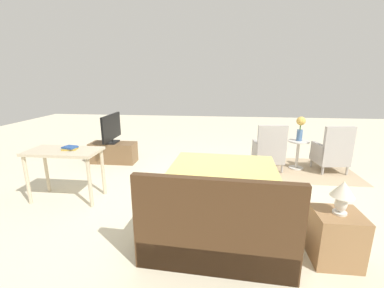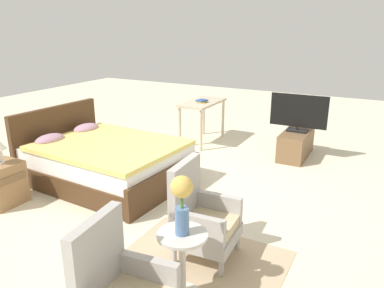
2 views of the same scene
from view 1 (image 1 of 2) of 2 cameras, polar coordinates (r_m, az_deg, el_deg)
The scene contains 13 objects.
ground_plane at distance 4.41m, azimuth 3.20°, elevation -9.37°, with size 16.00×16.00×0.00m, color beige.
floor_rug at distance 5.56m, azimuth 22.27°, elevation -5.24°, with size 2.10×1.50×0.01m.
bed at distance 3.33m, azimuth 6.38°, elevation -12.08°, with size 1.63×2.16×0.96m.
armchair_by_window_left at distance 5.60m, azimuth 28.67°, elevation -1.76°, with size 0.60×0.60×0.92m.
armchair_by_window_right at distance 5.26m, azimuth 16.71°, elevation -1.53°, with size 0.57×0.57×0.92m.
side_table at distance 5.52m, azimuth 22.44°, elevation -1.48°, with size 0.40×0.40×0.58m.
flower_vase at distance 5.41m, azimuth 22.96°, elevation 3.69°, with size 0.17×0.17×0.48m.
nightstand at distance 3.04m, azimuth 29.27°, elevation -17.62°, with size 0.44×0.41×0.53m.
table_lamp at distance 2.83m, azimuth 30.49°, elevation -9.33°, with size 0.22×0.22×0.33m.
tv_stand at distance 5.78m, azimuth -17.05°, elevation -1.82°, with size 0.96×0.40×0.43m.
tv_flatscreen at distance 5.66m, azimuth -17.47°, elevation 3.38°, with size 0.20×0.91×0.61m.
vanity_desk at distance 4.19m, azimuth -26.52°, elevation -2.74°, with size 1.04×0.52×0.77m.
book_stack at distance 4.14m, azimuth -25.48°, elevation -0.80°, with size 0.21×0.18×0.05m.
Camera 1 is at (-0.19, 4.02, 1.79)m, focal length 24.00 mm.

